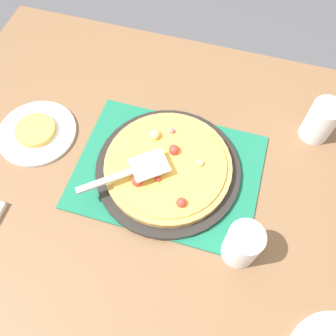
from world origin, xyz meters
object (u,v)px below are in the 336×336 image
at_px(served_slice_right, 35,130).
at_px(cup_far, 321,121).
at_px(plate_far_right, 37,133).
at_px(pizza, 168,165).
at_px(pizza_pan, 168,169).
at_px(cup_corner, 242,245).
at_px(pizza_server, 131,172).

distance_m(served_slice_right, cup_far, 0.78).
bearing_deg(served_slice_right, plate_far_right, 90.00).
height_order(pizza, served_slice_right, pizza).
xyz_separation_m(pizza_pan, cup_far, (0.36, 0.23, 0.05)).
distance_m(plate_far_right, served_slice_right, 0.01).
bearing_deg(plate_far_right, cup_far, 16.40).
bearing_deg(served_slice_right, pizza_pan, -1.84).
bearing_deg(pizza_pan, served_slice_right, 178.16).
distance_m(cup_corner, pizza_server, 0.31).
relative_size(pizza, plate_far_right, 1.50).
height_order(served_slice_right, cup_far, cup_far).
bearing_deg(cup_far, cup_corner, -109.67).
relative_size(pizza_pan, cup_corner, 3.17).
bearing_deg(pizza_server, pizza, 39.13).
bearing_deg(plate_far_right, pizza_server, -13.29).
xyz_separation_m(pizza, plate_far_right, (-0.39, 0.01, -0.03)).
xyz_separation_m(served_slice_right, pizza_server, (0.31, -0.07, 0.05)).
distance_m(pizza, served_slice_right, 0.39).
xyz_separation_m(cup_corner, pizza_server, (-0.29, 0.10, 0.01)).
distance_m(served_slice_right, cup_corner, 0.63).
height_order(cup_far, cup_corner, same).
bearing_deg(cup_far, served_slice_right, -163.60).
bearing_deg(pizza, cup_far, 32.89).
bearing_deg(cup_corner, pizza_pan, 143.74).
distance_m(pizza_pan, pizza, 0.02).
relative_size(cup_corner, pizza_server, 0.58).
height_order(cup_corner, pizza_server, cup_corner).
height_order(plate_far_right, cup_corner, cup_corner).
xyz_separation_m(pizza, pizza_server, (-0.08, -0.06, 0.04)).
relative_size(pizza_pan, pizza, 1.15).
bearing_deg(cup_corner, cup_far, 70.33).
xyz_separation_m(pizza_pan, pizza, (-0.00, -0.00, 0.02)).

